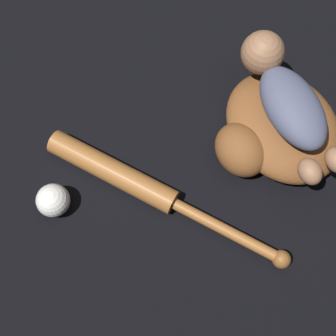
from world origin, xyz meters
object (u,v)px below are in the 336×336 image
Objects in this scene: baby_figure at (286,95)px; baseball_bat at (136,183)px; baseball at (53,200)px; baseball_glove at (276,130)px.

baseball_bat is (0.05, 0.36, -0.11)m from baby_figure.
baseball_glove is at bearing -105.62° from baseball.
baseball_bat is 0.18m from baseball.
baseball_bat is at bearing 76.97° from baseball_glove.
baby_figure reaches higher than baseball.
baseball is at bearing 69.56° from baseball_bat.
baseball is (0.06, 0.17, 0.01)m from baseball_bat.
baby_figure reaches higher than baseball_glove.
baseball_glove reaches higher than baseball.
baby_figure reaches higher than baseball_bat.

